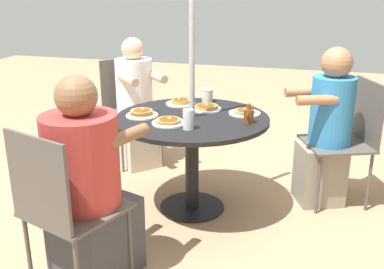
# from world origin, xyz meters

# --- Properties ---
(ground_plane) EXTENTS (12.00, 12.00, 0.00)m
(ground_plane) POSITION_xyz_m (0.00, 0.00, 0.00)
(ground_plane) COLOR tan
(patio_table) EXTENTS (1.09, 1.09, 0.71)m
(patio_table) POSITION_xyz_m (0.00, 0.00, 0.59)
(patio_table) COLOR black
(patio_table) RESTS_ON ground
(umbrella_pole) EXTENTS (0.04, 0.04, 2.46)m
(umbrella_pole) POSITION_xyz_m (0.00, 0.00, 1.23)
(umbrella_pole) COLOR #ADADB2
(umbrella_pole) RESTS_ON ground
(patio_chair_north) EXTENTS (0.59, 0.59, 0.94)m
(patio_chair_north) POSITION_xyz_m (-0.46, 1.09, 0.54)
(patio_chair_north) COLOR #514C47
(patio_chair_north) RESTS_ON ground
(diner_north) EXTENTS (0.45, 0.52, 1.18)m
(diner_north) POSITION_xyz_m (-0.39, 0.92, 0.56)
(diner_north) COLOR gray
(diner_north) RESTS_ON ground
(patio_chair_east) EXTENTS (0.64, 0.64, 0.94)m
(patio_chair_east) POSITION_xyz_m (-0.81, -0.85, 0.54)
(patio_chair_east) COLOR #514C47
(patio_chair_east) RESTS_ON ground
(diner_east) EXTENTS (0.55, 0.56, 1.16)m
(diner_east) POSITION_xyz_m (-0.69, -0.72, 0.54)
(diner_east) COLOR beige
(diner_east) RESTS_ON ground
(patio_chair_south) EXTENTS (0.57, 0.57, 0.94)m
(patio_chair_south) POSITION_xyz_m (1.12, -0.37, 0.54)
(patio_chair_south) COLOR #514C47
(patio_chair_south) RESTS_ON ground
(diner_south) EXTENTS (0.57, 0.51, 1.18)m
(diner_south) POSITION_xyz_m (0.95, -0.31, 0.53)
(diner_south) COLOR #3D3D42
(diner_south) RESTS_ON ground
(pancake_plate_a) EXTENTS (0.23, 0.23, 0.05)m
(pancake_plate_a) POSITION_xyz_m (-0.21, 0.05, 0.73)
(pancake_plate_a) COLOR white
(pancake_plate_a) RESTS_ON patio_table
(pancake_plate_b) EXTENTS (0.23, 0.23, 0.04)m
(pancake_plate_b) POSITION_xyz_m (0.20, -0.10, 0.73)
(pancake_plate_b) COLOR white
(pancake_plate_b) RESTS_ON patio_table
(pancake_plate_c) EXTENTS (0.23, 0.23, 0.06)m
(pancake_plate_c) POSITION_xyz_m (0.09, -0.34, 0.73)
(pancake_plate_c) COLOR white
(pancake_plate_c) RESTS_ON patio_table
(pancake_plate_d) EXTENTS (0.23, 0.23, 0.04)m
(pancake_plate_d) POSITION_xyz_m (-0.17, 0.34, 0.73)
(pancake_plate_d) COLOR white
(pancake_plate_d) RESTS_ON patio_table
(pancake_plate_e) EXTENTS (0.23, 0.23, 0.05)m
(pancake_plate_e) POSITION_xyz_m (-0.30, -0.18, 0.73)
(pancake_plate_e) COLOR white
(pancake_plate_e) RESTS_ON patio_table
(syrup_bottle) EXTENTS (0.09, 0.07, 0.13)m
(syrup_bottle) POSITION_xyz_m (0.03, 0.40, 0.76)
(syrup_bottle) COLOR brown
(syrup_bottle) RESTS_ON patio_table
(coffee_cup) EXTENTS (0.09, 0.09, 0.10)m
(coffee_cup) POSITION_xyz_m (-0.43, 0.00, 0.76)
(coffee_cup) COLOR beige
(coffee_cup) RESTS_ON patio_table
(drinking_glass_a) EXTENTS (0.07, 0.07, 0.13)m
(drinking_glass_a) POSITION_xyz_m (0.28, 0.06, 0.78)
(drinking_glass_a) COLOR silver
(drinking_glass_a) RESTS_ON patio_table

